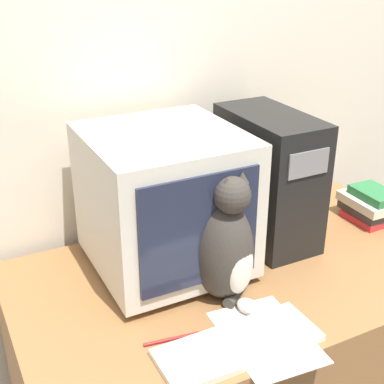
# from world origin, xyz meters

# --- Properties ---
(wall_back) EXTENTS (7.00, 0.05, 2.50)m
(wall_back) POSITION_xyz_m (0.00, 0.86, 1.25)
(wall_back) COLOR beige
(wall_back) RESTS_ON ground_plane
(desk) EXTENTS (1.43, 0.80, 0.75)m
(desk) POSITION_xyz_m (0.00, 0.40, 0.37)
(desk) COLOR olive
(desk) RESTS_ON ground_plane
(crt_monitor) EXTENTS (0.44, 0.46, 0.44)m
(crt_monitor) POSITION_xyz_m (-0.21, 0.53, 0.98)
(crt_monitor) COLOR beige
(crt_monitor) RESTS_ON desk
(computer_tower) EXTENTS (0.21, 0.40, 0.44)m
(computer_tower) POSITION_xyz_m (0.18, 0.56, 0.97)
(computer_tower) COLOR black
(computer_tower) RESTS_ON desk
(keyboard) EXTENTS (0.43, 0.16, 0.02)m
(keyboard) POSITION_xyz_m (-0.21, 0.10, 0.76)
(keyboard) COLOR silver
(keyboard) RESTS_ON desk
(cat) EXTENTS (0.28, 0.26, 0.39)m
(cat) POSITION_xyz_m (-0.13, 0.31, 0.91)
(cat) COLOR #38332D
(cat) RESTS_ON desk
(book_stack) EXTENTS (0.17, 0.20, 0.12)m
(book_stack) POSITION_xyz_m (0.59, 0.48, 0.81)
(book_stack) COLOR red
(book_stack) RESTS_ON desk
(pen) EXTENTS (0.15, 0.03, 0.01)m
(pen) POSITION_xyz_m (-0.35, 0.20, 0.75)
(pen) COLOR maroon
(pen) RESTS_ON desk
(paper_sheet) EXTENTS (0.23, 0.31, 0.00)m
(paper_sheet) POSITION_xyz_m (-0.12, 0.10, 0.75)
(paper_sheet) COLOR white
(paper_sheet) RESTS_ON desk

